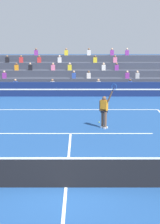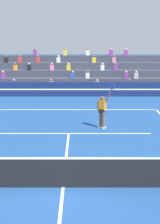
{
  "view_description": "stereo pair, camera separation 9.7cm",
  "coord_description": "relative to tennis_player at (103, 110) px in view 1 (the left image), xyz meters",
  "views": [
    {
      "loc": [
        0.47,
        -11.64,
        5.29
      ],
      "look_at": [
        0.52,
        6.48,
        1.1
      ],
      "focal_mm": 60.0,
      "sensor_mm": 36.0,
      "label": 1
    },
    {
      "loc": [
        0.57,
        -11.64,
        5.29
      ],
      "look_at": [
        0.52,
        6.48,
        1.1
      ],
      "focal_mm": 60.0,
      "sensor_mm": 36.0,
      "label": 2
    }
  ],
  "objects": [
    {
      "name": "ground_plane",
      "position": [
        -1.75,
        -7.44,
        -0.99
      ],
      "size": [
        120.0,
        120.0,
        0.0
      ],
      "primitive_type": "plane",
      "color": "navy"
    },
    {
      "name": "court_lines",
      "position": [
        -1.75,
        -7.44,
        -0.98
      ],
      "size": [
        11.1,
        23.9,
        0.01
      ],
      "color": "white",
      "rests_on": "ground"
    },
    {
      "name": "tennis_net",
      "position": [
        -1.75,
        -7.44,
        -0.44
      ],
      "size": [
        12.0,
        0.1,
        1.1
      ],
      "color": "black",
      "rests_on": "ground"
    },
    {
      "name": "sponsor_banner_wall",
      "position": [
        -1.75,
        9.16,
        -0.44
      ],
      "size": [
        18.0,
        0.26,
        1.1
      ],
      "color": "navy",
      "rests_on": "ground"
    },
    {
      "name": "bleacher_stand",
      "position": [
        -1.74,
        12.96,
        0.03
      ],
      "size": [
        19.82,
        4.75,
        3.38
      ],
      "color": "#383D4C",
      "rests_on": "ground"
    },
    {
      "name": "tennis_player",
      "position": [
        0.0,
        0.0,
        0.0
      ],
      "size": [
        0.9,
        0.67,
        2.47
      ],
      "color": "brown",
      "rests_on": "ground"
    },
    {
      "name": "tennis_ball",
      "position": [
        -0.21,
        1.12,
        -0.95
      ],
      "size": [
        0.07,
        0.07,
        0.07
      ],
      "primitive_type": "sphere",
      "color": "#C6DB33",
      "rests_on": "ground"
    }
  ]
}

